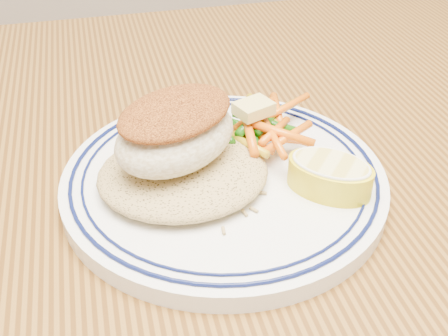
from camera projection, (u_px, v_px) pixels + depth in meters
dining_table at (254, 304)px, 0.48m from camera, size 1.50×0.90×0.75m
plate at (224, 179)px, 0.44m from camera, size 0.25×0.25×0.02m
rice_pilaf at (183, 170)px, 0.42m from camera, size 0.13×0.12×0.02m
fish_fillet at (175, 130)px, 0.41m from camera, size 0.12×0.12×0.05m
vegetable_pile at (255, 128)px, 0.47m from camera, size 0.11×0.11×0.03m
butter_pat at (254, 108)px, 0.46m from camera, size 0.04×0.03×0.01m
lemon_wedge at (330, 174)px, 0.42m from camera, size 0.08×0.08×0.03m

